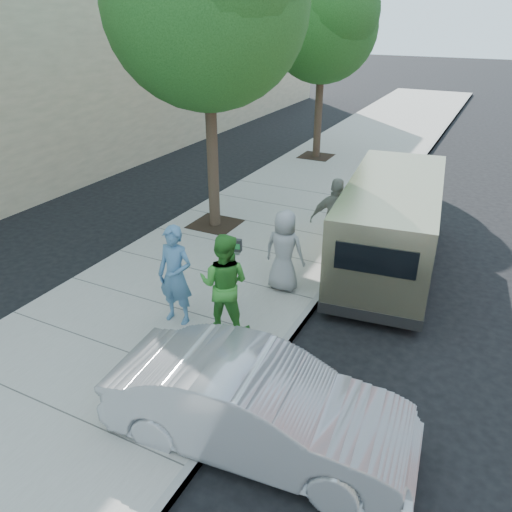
# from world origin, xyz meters

# --- Properties ---
(ground) EXTENTS (120.00, 120.00, 0.00)m
(ground) POSITION_xyz_m (0.00, 0.00, 0.00)
(ground) COLOR black
(ground) RESTS_ON ground
(sidewalk) EXTENTS (5.00, 60.00, 0.15)m
(sidewalk) POSITION_xyz_m (-1.00, 0.00, 0.07)
(sidewalk) COLOR gray
(sidewalk) RESTS_ON ground
(curb_face) EXTENTS (0.12, 60.00, 0.16)m
(curb_face) POSITION_xyz_m (1.44, 0.00, 0.07)
(curb_face) COLOR gray
(curb_face) RESTS_ON ground
(tree_far) EXTENTS (3.92, 3.80, 6.49)m
(tree_far) POSITION_xyz_m (-2.25, 10.00, 4.88)
(tree_far) COLOR black
(tree_far) RESTS_ON sidewalk
(parking_meter) EXTENTS (0.31, 0.16, 1.44)m
(parking_meter) POSITION_xyz_m (0.16, -0.98, 1.19)
(parking_meter) COLOR gray
(parking_meter) RESTS_ON sidewalk
(van) EXTENTS (2.43, 5.70, 2.05)m
(van) POSITION_xyz_m (2.29, 2.23, 1.09)
(van) COLOR tan
(van) RESTS_ON ground
(sedan) EXTENTS (4.17, 1.79, 1.34)m
(sedan) POSITION_xyz_m (2.00, -3.65, 0.67)
(sedan) COLOR #A1A3A8
(sedan) RESTS_ON ground
(person_officer) EXTENTS (0.69, 0.47, 1.85)m
(person_officer) POSITION_xyz_m (-0.56, -1.81, 1.08)
(person_officer) COLOR teal
(person_officer) RESTS_ON sidewalk
(person_green_shirt) EXTENTS (1.01, 0.86, 1.84)m
(person_green_shirt) POSITION_xyz_m (0.35, -1.66, 1.07)
(person_green_shirt) COLOR #32862C
(person_green_shirt) RESTS_ON sidewalk
(person_gray_shirt) EXTENTS (0.84, 0.56, 1.68)m
(person_gray_shirt) POSITION_xyz_m (0.68, 0.13, 0.99)
(person_gray_shirt) COLOR gray
(person_gray_shirt) RESTS_ON sidewalk
(person_striped_polo) EXTENTS (1.21, 0.70, 1.94)m
(person_striped_polo) POSITION_xyz_m (1.20, 1.74, 1.12)
(person_striped_polo) COLOR gray
(person_striped_polo) RESTS_ON sidewalk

